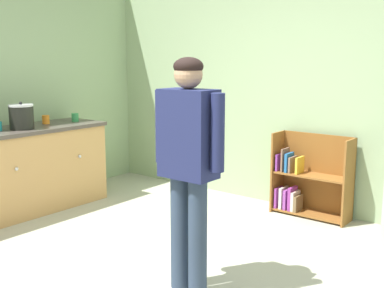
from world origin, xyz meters
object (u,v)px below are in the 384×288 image
Objects in this scene: standing_person at (188,156)px; green_cup at (75,117)px; crock_pot at (21,117)px; orange_cup at (46,120)px; kitchen_counter at (0,175)px; bookshelf at (308,181)px.

green_cup is (-2.46, 0.98, -0.03)m from standing_person.
crock_pot reaches higher than orange_cup.
kitchen_counter is 0.63m from crock_pot.
crock_pot is at bearing -69.10° from orange_cup.
orange_cup is at bearing 165.61° from standing_person.
orange_cup is (-0.10, -0.32, 0.00)m from green_cup.
kitchen_counter is 24.64× the size of orange_cup.
orange_cup is at bearing 96.56° from kitchen_counter.
orange_cup reaches higher than bookshelf.
green_cup is at bearing 94.18° from crock_pot.
bookshelf is 3.01× the size of crock_pot.
bookshelf is 0.52× the size of standing_person.
bookshelf is 2.91m from orange_cup.
standing_person is (0.08, -2.07, 0.62)m from bookshelf.
crock_pot is at bearing 173.74° from standing_person.
orange_cup is (-2.48, -1.42, 0.59)m from bookshelf.
kitchen_counter is 2.75× the size of bookshelf.
kitchen_counter is at bearing 179.37° from standing_person.
standing_person is 2.42m from crock_pot.
crock_pot is 2.97× the size of orange_cup.
green_cup and orange_cup have the same top height.
green_cup is at bearing 88.50° from kitchen_counter.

